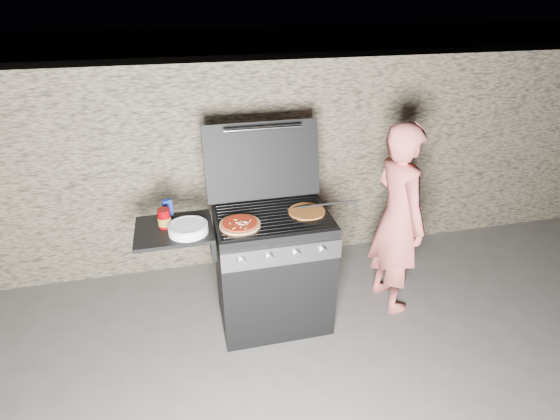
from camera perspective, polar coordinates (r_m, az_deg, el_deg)
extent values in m
plane|color=#5F5B57|center=(3.52, -0.81, -13.91)|extent=(50.00, 50.00, 0.00)
cube|color=gray|center=(3.94, -4.24, 6.17)|extent=(8.00, 0.35, 1.80)
cylinder|color=orange|center=(3.05, 3.51, -0.19)|extent=(0.27, 0.27, 0.01)
cylinder|color=#6D0004|center=(2.95, -14.88, -1.04)|extent=(0.10, 0.10, 0.13)
cube|color=navy|center=(3.07, -14.47, 0.19)|extent=(0.07, 0.05, 0.13)
cylinder|color=white|center=(2.87, -11.91, -2.38)|extent=(0.33, 0.33, 0.06)
imported|color=#DC615D|center=(3.40, 15.11, -1.19)|extent=(0.42, 0.59, 1.51)
cylinder|color=black|center=(3.06, 5.64, 0.81)|extent=(0.48, 0.17, 0.10)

